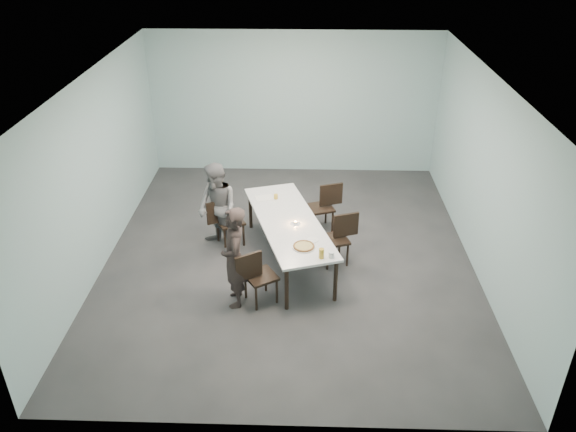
{
  "coord_description": "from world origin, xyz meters",
  "views": [
    {
      "loc": [
        0.23,
        -7.87,
        5.16
      ],
      "look_at": [
        0.0,
        -0.43,
        1.0
      ],
      "focal_mm": 35.0,
      "sensor_mm": 36.0,
      "label": 1
    }
  ],
  "objects_px": {
    "chair_near_right": "(339,235)",
    "diner_far": "(217,208)",
    "diner_near": "(234,258)",
    "beer_glass": "(321,253)",
    "chair_far_left": "(225,219)",
    "water_tumbler": "(331,255)",
    "side_plate": "(313,240)",
    "table": "(289,224)",
    "amber_tumbler": "(276,197)",
    "chair_near_left": "(256,274)",
    "tealight": "(295,223)",
    "pizza": "(304,246)",
    "chair_far_right": "(325,204)"
  },
  "relations": [
    {
      "from": "chair_near_left",
      "to": "chair_near_right",
      "type": "xyz_separation_m",
      "value": [
        1.25,
        1.12,
        0.0
      ]
    },
    {
      "from": "chair_far_left",
      "to": "water_tumbler",
      "type": "distance_m",
      "value": 2.3
    },
    {
      "from": "chair_near_right",
      "to": "diner_far",
      "type": "xyz_separation_m",
      "value": [
        -2.0,
        0.36,
        0.27
      ]
    },
    {
      "from": "chair_near_left",
      "to": "pizza",
      "type": "height_order",
      "value": "chair_near_left"
    },
    {
      "from": "diner_near",
      "to": "pizza",
      "type": "height_order",
      "value": "diner_near"
    },
    {
      "from": "pizza",
      "to": "tealight",
      "type": "bearing_deg",
      "value": 101.27
    },
    {
      "from": "side_plate",
      "to": "water_tumbler",
      "type": "distance_m",
      "value": 0.53
    },
    {
      "from": "amber_tumbler",
      "to": "water_tumbler",
      "type": "bearing_deg",
      "value": -63.86
    },
    {
      "from": "table",
      "to": "water_tumbler",
      "type": "xyz_separation_m",
      "value": [
        0.64,
        -1.04,
        0.1
      ]
    },
    {
      "from": "chair_near_right",
      "to": "water_tumbler",
      "type": "xyz_separation_m",
      "value": [
        -0.17,
        -1.04,
        0.29
      ]
    },
    {
      "from": "diner_near",
      "to": "amber_tumbler",
      "type": "distance_m",
      "value": 1.94
    },
    {
      "from": "pizza",
      "to": "beer_glass",
      "type": "xyz_separation_m",
      "value": [
        0.25,
        -0.27,
        0.06
      ]
    },
    {
      "from": "diner_near",
      "to": "tealight",
      "type": "bearing_deg",
      "value": 132.76
    },
    {
      "from": "diner_near",
      "to": "amber_tumbler",
      "type": "relative_size",
      "value": 19.4
    },
    {
      "from": "chair_near_right",
      "to": "beer_glass",
      "type": "relative_size",
      "value": 5.8
    },
    {
      "from": "chair_far_left",
      "to": "amber_tumbler",
      "type": "relative_size",
      "value": 10.88
    },
    {
      "from": "chair_near_right",
      "to": "diner_far",
      "type": "bearing_deg",
      "value": -29.3
    },
    {
      "from": "chair_far_left",
      "to": "diner_near",
      "type": "bearing_deg",
      "value": -106.21
    },
    {
      "from": "chair_near_right",
      "to": "chair_far_right",
      "type": "xyz_separation_m",
      "value": [
        -0.2,
        1.07,
        0.0
      ]
    },
    {
      "from": "chair_near_left",
      "to": "beer_glass",
      "type": "xyz_separation_m",
      "value": [
        0.94,
        0.07,
        0.32
      ]
    },
    {
      "from": "diner_near",
      "to": "beer_glass",
      "type": "relative_size",
      "value": 10.35
    },
    {
      "from": "chair_near_right",
      "to": "amber_tumbler",
      "type": "xyz_separation_m",
      "value": [
        -1.05,
        0.76,
        0.29
      ]
    },
    {
      "from": "diner_near",
      "to": "water_tumbler",
      "type": "distance_m",
      "value": 1.38
    },
    {
      "from": "side_plate",
      "to": "water_tumbler",
      "type": "bearing_deg",
      "value": -60.39
    },
    {
      "from": "chair_far_left",
      "to": "chair_near_right",
      "type": "distance_m",
      "value": 1.95
    },
    {
      "from": "table",
      "to": "amber_tumbler",
      "type": "bearing_deg",
      "value": 107.76
    },
    {
      "from": "chair_near_left",
      "to": "chair_far_right",
      "type": "xyz_separation_m",
      "value": [
        1.06,
        2.19,
        0.0
      ]
    },
    {
      "from": "side_plate",
      "to": "beer_glass",
      "type": "relative_size",
      "value": 1.2
    },
    {
      "from": "chair_far_right",
      "to": "beer_glass",
      "type": "relative_size",
      "value": 5.8
    },
    {
      "from": "chair_near_left",
      "to": "diner_far",
      "type": "xyz_separation_m",
      "value": [
        -0.75,
        1.48,
        0.27
      ]
    },
    {
      "from": "amber_tumbler",
      "to": "chair_near_right",
      "type": "bearing_deg",
      "value": -35.7
    },
    {
      "from": "chair_far_right",
      "to": "diner_near",
      "type": "distance_m",
      "value": 2.59
    },
    {
      "from": "table",
      "to": "chair_far_right",
      "type": "bearing_deg",
      "value": 59.97
    },
    {
      "from": "chair_far_left",
      "to": "diner_near",
      "type": "height_order",
      "value": "diner_near"
    },
    {
      "from": "chair_near_left",
      "to": "tealight",
      "type": "relative_size",
      "value": 15.54
    },
    {
      "from": "beer_glass",
      "to": "amber_tumbler",
      "type": "distance_m",
      "value": 1.95
    },
    {
      "from": "diner_far",
      "to": "side_plate",
      "type": "xyz_separation_m",
      "value": [
        1.57,
        -0.93,
        -0.01
      ]
    },
    {
      "from": "pizza",
      "to": "chair_far_left",
      "type": "bearing_deg",
      "value": 136.88
    },
    {
      "from": "chair_near_right",
      "to": "water_tumbler",
      "type": "distance_m",
      "value": 1.09
    },
    {
      "from": "chair_near_right",
      "to": "tealight",
      "type": "bearing_deg",
      "value": -11.34
    },
    {
      "from": "chair_near_left",
      "to": "chair_far_right",
      "type": "height_order",
      "value": "same"
    },
    {
      "from": "diner_far",
      "to": "tealight",
      "type": "distance_m",
      "value": 1.38
    },
    {
      "from": "amber_tumbler",
      "to": "chair_far_left",
      "type": "bearing_deg",
      "value": -160.83
    },
    {
      "from": "chair_near_right",
      "to": "tealight",
      "type": "height_order",
      "value": "chair_near_right"
    },
    {
      "from": "diner_far",
      "to": "tealight",
      "type": "xyz_separation_m",
      "value": [
        1.3,
        -0.46,
        0.0
      ]
    },
    {
      "from": "table",
      "to": "chair_far_right",
      "type": "relative_size",
      "value": 3.16
    },
    {
      "from": "chair_far_left",
      "to": "side_plate",
      "type": "relative_size",
      "value": 4.83
    },
    {
      "from": "chair_far_left",
      "to": "water_tumbler",
      "type": "height_order",
      "value": "chair_far_left"
    },
    {
      "from": "amber_tumbler",
      "to": "beer_glass",
      "type": "bearing_deg",
      "value": -67.82
    },
    {
      "from": "diner_near",
      "to": "pizza",
      "type": "relative_size",
      "value": 4.56
    }
  ]
}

